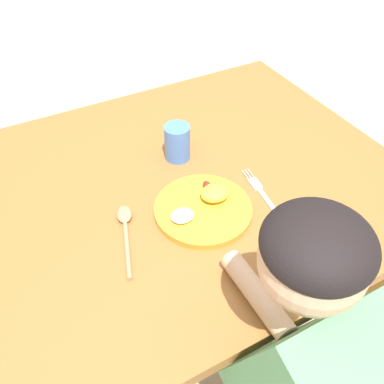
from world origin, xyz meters
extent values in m
plane|color=#BAAE99|center=(0.00, 0.00, 0.00)|extent=(8.00, 8.00, 0.00)
cube|color=#96602E|center=(0.00, 0.00, 0.65)|extent=(1.16, 0.99, 0.04)
cube|color=#9F6A2A|center=(0.47, -0.39, 0.32)|extent=(0.07, 0.07, 0.63)
cube|color=#9F6A2A|center=(-0.47, 0.39, 0.32)|extent=(0.07, 0.07, 0.63)
cube|color=#9F6A2A|center=(0.47, 0.39, 0.32)|extent=(0.07, 0.07, 0.63)
cylinder|color=gold|center=(-0.04, -0.14, 0.68)|extent=(0.25, 0.25, 0.02)
ellipsoid|color=yellow|center=(0.00, -0.12, 0.71)|extent=(0.08, 0.06, 0.03)
ellipsoid|color=red|center=(0.00, -0.08, 0.70)|extent=(0.02, 0.03, 0.02)
ellipsoid|color=white|center=(-0.11, -0.15, 0.70)|extent=(0.06, 0.05, 0.02)
cube|color=silver|center=(0.12, -0.20, 0.67)|extent=(0.03, 0.12, 0.01)
cube|color=silver|center=(0.13, -0.12, 0.67)|extent=(0.03, 0.05, 0.01)
cylinder|color=silver|center=(0.15, -0.07, 0.67)|extent=(0.01, 0.04, 0.00)
cylinder|color=silver|center=(0.14, -0.07, 0.67)|extent=(0.01, 0.04, 0.00)
cylinder|color=silver|center=(0.13, -0.07, 0.67)|extent=(0.01, 0.04, 0.00)
cylinder|color=tan|center=(-0.26, -0.17, 0.68)|extent=(0.06, 0.16, 0.01)
ellipsoid|color=tan|center=(-0.23, -0.06, 0.68)|extent=(0.06, 0.07, 0.02)
cylinder|color=#4A7AD7|center=(0.00, 0.09, 0.72)|extent=(0.07, 0.07, 0.11)
cube|color=#599966|center=(-0.07, -0.58, 0.68)|extent=(0.22, 0.25, 0.40)
sphere|color=#D8A884|center=(-0.07, -0.52, 0.93)|extent=(0.17, 0.17, 0.17)
ellipsoid|color=black|center=(-0.07, -0.52, 0.97)|extent=(0.17, 0.17, 0.09)
cylinder|color=#D8A884|center=(-0.07, -0.41, 0.69)|extent=(0.05, 0.21, 0.05)
camera|label=1|loc=(-0.41, -0.76, 1.43)|focal=38.26mm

